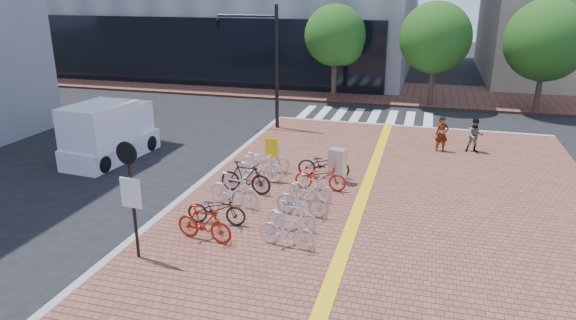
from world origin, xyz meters
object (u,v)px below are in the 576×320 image
(bike_7, at_px, (291,216))
(bike_10, at_px, (321,177))
(bike_2, at_px, (234,190))
(box_truck, at_px, (109,132))
(bike_9, at_px, (311,188))
(bike_8, at_px, (302,200))
(bike_1, at_px, (216,209))
(bike_3, at_px, (246,177))
(traffic_light_pole, at_px, (249,44))
(bike_11, at_px, (324,164))
(yellow_sign, at_px, (272,151))
(bike_5, at_px, (265,160))
(pedestrian_b, at_px, (475,136))
(bike_0, at_px, (204,223))
(notice_sign, at_px, (131,186))
(bike_6, at_px, (287,230))
(bike_4, at_px, (259,167))
(utility_box, at_px, (337,166))
(pedestrian_a, at_px, (442,134))

(bike_7, bearing_deg, bike_10, -2.51)
(bike_2, relative_size, box_truck, 0.42)
(box_truck, bearing_deg, bike_9, -14.72)
(bike_8, bearing_deg, bike_1, 122.34)
(bike_3, height_order, traffic_light_pole, traffic_light_pole)
(bike_9, relative_size, bike_10, 0.84)
(bike_11, height_order, yellow_sign, yellow_sign)
(bike_7, bearing_deg, bike_11, 0.14)
(bike_7, bearing_deg, traffic_light_pole, 25.09)
(bike_5, height_order, pedestrian_b, pedestrian_b)
(bike_0, xyz_separation_m, bike_5, (-0.10, 5.90, -0.03))
(yellow_sign, xyz_separation_m, traffic_light_pole, (-3.43, 7.43, 3.06))
(yellow_sign, height_order, traffic_light_pole, traffic_light_pole)
(notice_sign, bearing_deg, bike_6, 24.00)
(bike_0, height_order, bike_5, bike_0)
(bike_5, xyz_separation_m, pedestrian_b, (8.02, 4.92, 0.24))
(bike_6, distance_m, notice_sign, 4.32)
(bike_11, bearing_deg, bike_4, 112.50)
(bike_0, relative_size, bike_11, 0.90)
(bike_10, bearing_deg, bike_5, 62.46)
(yellow_sign, bearing_deg, traffic_light_pole, 114.77)
(utility_box, xyz_separation_m, traffic_light_pole, (-5.79, 6.89, 3.58))
(pedestrian_a, distance_m, utility_box, 6.20)
(pedestrian_b, bearing_deg, bike_1, -135.32)
(bike_2, xyz_separation_m, box_truck, (-7.02, 3.57, 0.47))
(bike_0, bearing_deg, bike_9, -23.92)
(bike_10, distance_m, yellow_sign, 2.08)
(bike_7, height_order, bike_11, bike_11)
(bike_5, distance_m, bike_6, 6.17)
(bike_0, xyz_separation_m, bike_2, (-0.07, 2.50, 0.04))
(bike_6, xyz_separation_m, traffic_light_pole, (-5.36, 12.25, 3.70))
(bike_8, xyz_separation_m, utility_box, (0.52, 3.23, 0.11))
(bike_2, relative_size, bike_7, 1.22)
(pedestrian_a, bearing_deg, bike_0, -135.80)
(bike_4, bearing_deg, notice_sign, 164.53)
(bike_3, height_order, bike_5, bike_3)
(bike_0, height_order, bike_10, bike_0)
(bike_9, xyz_separation_m, bike_11, (-0.04, 2.36, 0.05))
(bike_3, bearing_deg, bike_0, -173.40)
(bike_0, relative_size, bike_9, 1.13)
(pedestrian_b, bearing_deg, bike_6, -123.49)
(bike_0, bearing_deg, pedestrian_a, -23.70)
(utility_box, bearing_deg, bike_11, 147.21)
(bike_1, bearing_deg, bike_7, -89.19)
(bike_6, height_order, bike_7, bike_6)
(bike_2, xyz_separation_m, bike_8, (2.35, -0.12, -0.05))
(bike_3, xyz_separation_m, bike_9, (2.35, -0.08, -0.10))
(bike_2, bearing_deg, pedestrian_b, -33.57)
(bike_1, height_order, utility_box, utility_box)
(bike_9, relative_size, traffic_light_pole, 0.26)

